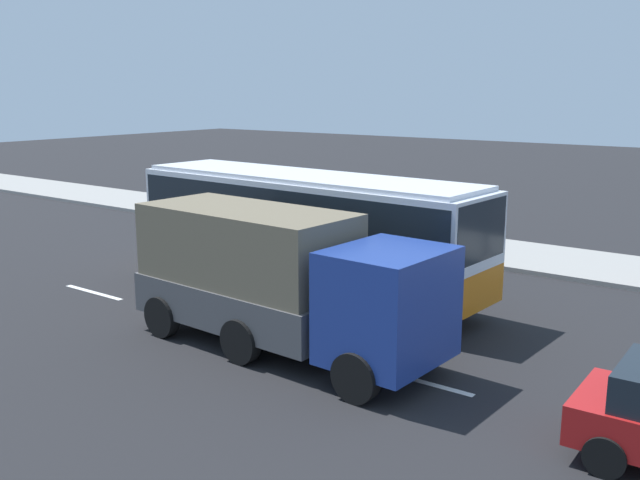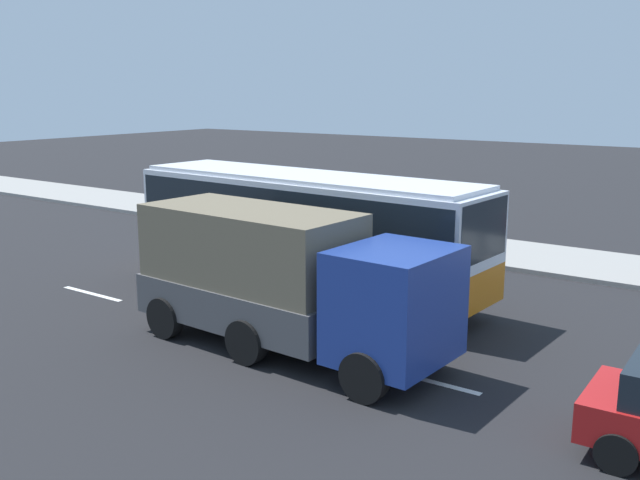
{
  "view_description": "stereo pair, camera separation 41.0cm",
  "coord_description": "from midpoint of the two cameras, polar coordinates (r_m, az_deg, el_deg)",
  "views": [
    {
      "loc": [
        12.69,
        -14.02,
        5.61
      ],
      "look_at": [
        1.26,
        1.42,
        1.49
      ],
      "focal_mm": 39.68,
      "sensor_mm": 36.0,
      "label": 1
    },
    {
      "loc": [
        12.36,
        -14.26,
        5.61
      ],
      "look_at": [
        1.26,
        1.42,
        1.49
      ],
      "focal_mm": 39.68,
      "sensor_mm": 36.0,
      "label": 2
    }
  ],
  "objects": [
    {
      "name": "pedestrian_near_curb",
      "position": [
        26.37,
        3.28,
        2.41
      ],
      "size": [
        0.32,
        0.32,
        1.76
      ],
      "rotation": [
        0.0,
        0.0,
        4.4
      ],
      "color": "black",
      "rests_on": "sidewalk_curb"
    },
    {
      "name": "sidewalk_curb",
      "position": [
        26.62,
        7.59,
        0.0
      ],
      "size": [
        80.0,
        4.0,
        0.15
      ],
      "primitive_type": "cube",
      "color": "gray",
      "rests_on": "ground_plane"
    },
    {
      "name": "coach_bus",
      "position": [
        19.3,
        -0.63,
        1.57
      ],
      "size": [
        10.68,
        3.16,
        3.35
      ],
      "rotation": [
        0.0,
        0.0,
        -0.05
      ],
      "color": "orange",
      "rests_on": "ground_plane"
    },
    {
      "name": "lane_centreline",
      "position": [
        15.61,
        -0.14,
        -8.93
      ],
      "size": [
        45.33,
        0.16,
        0.01
      ],
      "color": "white",
      "rests_on": "ground_plane"
    },
    {
      "name": "cargo_truck",
      "position": [
        15.24,
        -2.55,
        -2.98
      ],
      "size": [
        7.43,
        2.82,
        3.03
      ],
      "rotation": [
        0.0,
        0.0,
        -0.05
      ],
      "color": "navy",
      "rests_on": "ground_plane"
    },
    {
      "name": "ground_plane",
      "position": [
        19.71,
        -4.83,
        -4.47
      ],
      "size": [
        120.0,
        120.0,
        0.0
      ],
      "primitive_type": "plane",
      "color": "black"
    }
  ]
}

